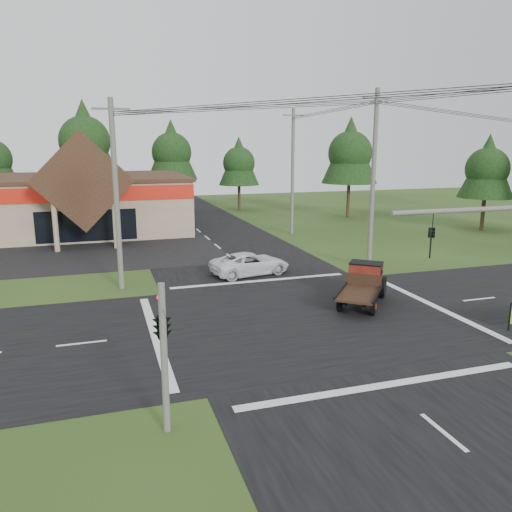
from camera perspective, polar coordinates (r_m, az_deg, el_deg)
name	(u,v)px	position (r m, az deg, el deg)	size (l,w,h in m)	color
ground	(305,319)	(23.83, 5.65, -7.17)	(120.00, 120.00, 0.00)	#233F16
road_ns	(305,319)	(23.83, 5.65, -7.15)	(12.00, 120.00, 0.02)	black
road_ew	(305,319)	(23.83, 5.65, -7.15)	(120.00, 12.00, 0.02)	black
parking_apron	(31,255)	(40.69, -24.32, 0.09)	(28.00, 14.00, 0.02)	black
cvs_building	(22,203)	(50.87, -25.21, 5.46)	(30.40, 18.20, 9.19)	#9D886A
traffic_signal_corner	(161,312)	(14.07, -10.75, -6.32)	(0.53, 2.48, 4.40)	#595651
utility_pole_nw	(116,194)	(28.71, -15.70, 6.83)	(2.00, 0.30, 10.50)	#595651
utility_pole_ne	(373,179)	(33.30, 13.24, 8.56)	(2.00, 0.30, 11.50)	#595651
utility_pole_n	(293,171)	(45.89, 4.20, 9.68)	(2.00, 0.30, 11.20)	#595651
tree_row_c	(84,139)	(61.59, -19.01, 12.55)	(7.28, 7.28, 13.13)	#332316
tree_row_d	(172,150)	(63.22, -9.63, 11.81)	(6.16, 6.16, 11.11)	#332316
tree_row_e	(239,161)	(62.94, -1.97, 10.75)	(5.04, 5.04, 9.09)	#332316
tree_side_ne	(350,151)	(57.32, 10.71, 11.71)	(6.16, 6.16, 11.11)	#332316
tree_side_e_near	(487,167)	(52.10, 24.94, 9.23)	(5.04, 5.04, 9.09)	#332316
antique_flatbed_truck	(362,285)	(26.05, 12.05, -3.30)	(1.88, 4.92, 2.06)	#5A0C11
white_pickup	(250,264)	(31.50, -0.67, -0.87)	(2.34, 5.07, 1.41)	white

